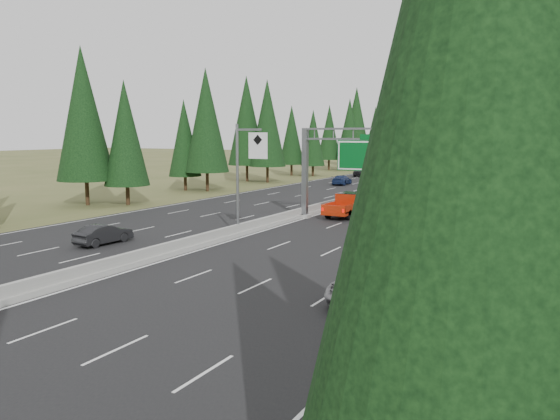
% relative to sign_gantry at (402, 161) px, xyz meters
% --- Properties ---
extents(road, '(32.00, 260.00, 0.08)m').
position_rel_sign_gantry_xyz_m(road, '(-8.92, 45.12, -5.23)').
color(road, black).
rests_on(road, ground).
extents(shoulder_right, '(3.60, 260.00, 0.06)m').
position_rel_sign_gantry_xyz_m(shoulder_right, '(8.88, 45.12, -5.24)').
color(shoulder_right, olive).
rests_on(shoulder_right, ground).
extents(shoulder_left, '(3.60, 260.00, 0.06)m').
position_rel_sign_gantry_xyz_m(shoulder_left, '(-26.72, 45.12, -5.24)').
color(shoulder_left, '#454F24').
rests_on(shoulder_left, ground).
extents(median_barrier, '(0.70, 260.00, 0.85)m').
position_rel_sign_gantry_xyz_m(median_barrier, '(-8.92, 45.12, -4.85)').
color(median_barrier, gray).
rests_on(median_barrier, road).
extents(sign_gantry, '(16.75, 0.98, 7.80)m').
position_rel_sign_gantry_xyz_m(sign_gantry, '(0.00, 0.00, 0.00)').
color(sign_gantry, slate).
rests_on(sign_gantry, road).
extents(hov_sign_pole, '(2.80, 0.50, 8.00)m').
position_rel_sign_gantry_xyz_m(hov_sign_pole, '(-8.33, -9.92, -0.54)').
color(hov_sign_pole, slate).
rests_on(hov_sign_pole, road).
extents(tree_row_left, '(11.10, 242.02, 18.79)m').
position_rel_sign_gantry_xyz_m(tree_row_left, '(-31.16, 42.56, 3.59)').
color(tree_row_left, black).
rests_on(tree_row_left, ground).
extents(silver_minivan, '(3.15, 5.85, 1.56)m').
position_rel_sign_gantry_xyz_m(silver_minivan, '(4.87, -19.75, -4.41)').
color(silver_minivan, '#A1A0A5').
rests_on(silver_minivan, road).
extents(red_pickup, '(2.22, 6.22, 2.03)m').
position_rel_sign_gantry_xyz_m(red_pickup, '(-5.67, 3.18, -4.07)').
color(red_pickup, black).
rests_on(red_pickup, road).
extents(car_ahead_green, '(1.78, 4.22, 1.42)m').
position_rel_sign_gantry_xyz_m(car_ahead_green, '(1.57, 16.43, -4.48)').
color(car_ahead_green, '#176625').
rests_on(car_ahead_green, road).
extents(car_ahead_dkred, '(1.88, 4.38, 1.40)m').
position_rel_sign_gantry_xyz_m(car_ahead_dkred, '(2.58, 40.45, -4.49)').
color(car_ahead_dkred, '#52140B').
rests_on(car_ahead_dkred, road).
extents(car_ahead_dkgrey, '(2.32, 5.28, 1.51)m').
position_rel_sign_gantry_xyz_m(car_ahead_dkgrey, '(-1.34, 47.38, -4.43)').
color(car_ahead_dkgrey, black).
rests_on(car_ahead_dkgrey, road).
extents(car_ahead_white, '(2.36, 5.00, 1.38)m').
position_rel_sign_gantry_xyz_m(car_ahead_white, '(-5.85, 79.77, -4.50)').
color(car_ahead_white, white).
rests_on(car_ahead_white, road).
extents(car_ahead_far, '(2.17, 4.74, 1.58)m').
position_rel_sign_gantry_xyz_m(car_ahead_far, '(-7.42, 87.54, -4.40)').
color(car_ahead_far, black).
rests_on(car_ahead_far, road).
extents(car_onc_near, '(1.61, 4.12, 1.34)m').
position_rel_sign_gantry_xyz_m(car_onc_near, '(-15.15, -16.70, -4.52)').
color(car_onc_near, black).
rests_on(car_onc_near, road).
extents(car_onc_blue, '(2.39, 4.91, 1.38)m').
position_rel_sign_gantry_xyz_m(car_onc_blue, '(-17.97, 30.64, -4.50)').
color(car_onc_blue, navy).
rests_on(car_onc_blue, road).
extents(car_onc_white, '(2.23, 4.66, 1.54)m').
position_rel_sign_gantry_xyz_m(car_onc_white, '(-10.42, 32.18, -4.42)').
color(car_onc_white, silver).
rests_on(car_onc_white, road).
extents(car_onc_far, '(2.37, 5.11, 1.42)m').
position_rel_sign_gantry_xyz_m(car_onc_far, '(-20.63, 46.78, -4.48)').
color(car_onc_far, black).
rests_on(car_onc_far, road).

